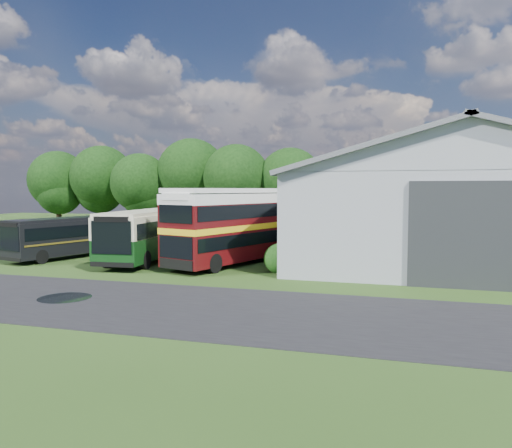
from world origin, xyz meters
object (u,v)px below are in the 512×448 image
(storage_shed, at_px, (447,196))
(bus_maroon_double, at_px, (237,226))
(bus_green_single, at_px, (154,233))
(bus_dark_single, at_px, (77,235))

(storage_shed, bearing_deg, bus_maroon_double, -150.01)
(bus_green_single, bearing_deg, storage_shed, 15.50)
(bus_green_single, height_order, bus_maroon_double, bus_maroon_double)
(storage_shed, bearing_deg, bus_dark_single, -162.71)
(storage_shed, height_order, bus_dark_single, storage_shed)
(bus_maroon_double, distance_m, bus_dark_single, 11.58)
(bus_green_single, bearing_deg, bus_dark_single, 179.77)
(storage_shed, distance_m, bus_maroon_double, 14.85)
(storage_shed, relative_size, bus_maroon_double, 2.22)
(bus_green_single, xyz_separation_m, bus_maroon_double, (5.89, -0.30, 0.60))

